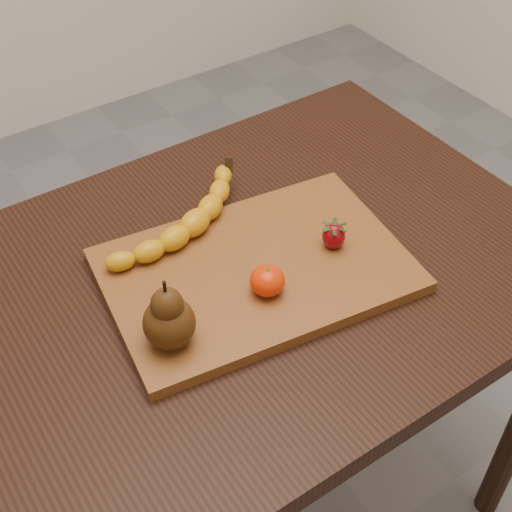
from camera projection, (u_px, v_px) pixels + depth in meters
ground at (248, 506)px, 1.62m from camera, size 3.50×3.50×0.00m
table at (245, 311)px, 1.17m from camera, size 1.00×0.70×0.76m
cutting_board at (256, 270)px, 1.08m from camera, size 0.49×0.36×0.02m
banana at (195, 223)px, 1.12m from camera, size 0.26×0.15×0.04m
pear at (168, 313)px, 0.93m from camera, size 0.09×0.09×0.11m
mandarin at (267, 281)px, 1.02m from camera, size 0.06×0.06×0.04m
strawberry at (334, 235)px, 1.09m from camera, size 0.04×0.04×0.04m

